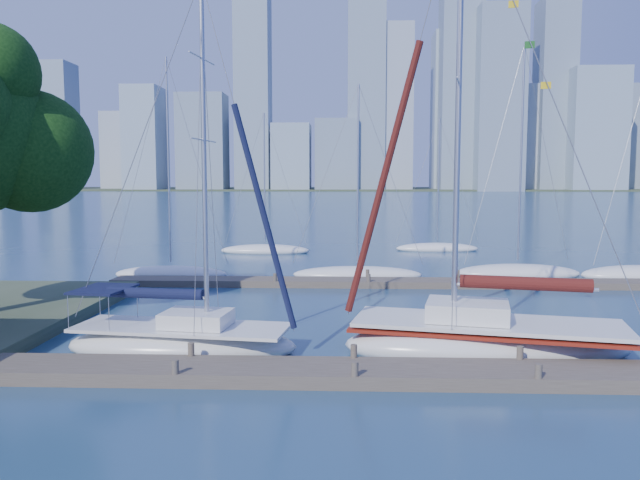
{
  "coord_description": "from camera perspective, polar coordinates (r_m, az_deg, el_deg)",
  "views": [
    {
      "loc": [
        -0.3,
        -17.65,
        5.82
      ],
      "look_at": [
        -1.15,
        4.0,
        3.69
      ],
      "focal_mm": 35.0,
      "sensor_mm": 36.0,
      "label": 1
    }
  ],
  "objects": [
    {
      "name": "ground",
      "position": [
        18.59,
        3.15,
        -12.63
      ],
      "size": [
        700.0,
        700.0,
        0.0
      ],
      "primitive_type": "plane",
      "color": "#172D4C",
      "rests_on": "ground"
    },
    {
      "name": "near_dock",
      "position": [
        18.53,
        3.15,
        -12.05
      ],
      "size": [
        26.0,
        2.0,
        0.4
      ],
      "primitive_type": "cube",
      "color": "#4B4237",
      "rests_on": "ground"
    },
    {
      "name": "far_dock",
      "position": [
        34.2,
        6.09,
        -3.9
      ],
      "size": [
        30.0,
        1.8,
        0.36
      ],
      "primitive_type": "cube",
      "color": "#4B4237",
      "rests_on": "ground"
    },
    {
      "name": "far_shore",
      "position": [
        337.7,
        2.3,
        4.63
      ],
      "size": [
        800.0,
        100.0,
        1.5
      ],
      "primitive_type": "cube",
      "color": "#38472D",
      "rests_on": "ground"
    },
    {
      "name": "sailboat_navy",
      "position": [
        21.55,
        -12.55,
        -7.33
      ],
      "size": [
        7.98,
        3.5,
        12.65
      ],
      "rotation": [
        0.0,
        0.0,
        -0.13
      ],
      "color": "silver",
      "rests_on": "ground"
    },
    {
      "name": "sailboat_maroon",
      "position": [
        21.55,
        15.03,
        -7.0
      ],
      "size": [
        9.89,
        5.01,
        15.93
      ],
      "rotation": [
        0.0,
        0.0,
        -0.21
      ],
      "color": "silver",
      "rests_on": "ground"
    },
    {
      "name": "bg_boat_0",
      "position": [
        37.98,
        -13.46,
        -2.96
      ],
      "size": [
        6.79,
        2.42,
        13.11
      ],
      "rotation": [
        0.0,
        0.0,
        0.06
      ],
      "color": "silver",
      "rests_on": "ground"
    },
    {
      "name": "bg_boat_2",
      "position": [
        36.78,
        3.44,
        -3.13
      ],
      "size": [
        7.64,
        2.16,
        11.55
      ],
      "rotation": [
        0.0,
        0.0,
        -0.01
      ],
      "color": "silver",
      "rests_on": "ground"
    },
    {
      "name": "bg_boat_4",
      "position": [
        38.87,
        17.61,
        -2.84
      ],
      "size": [
        7.68,
        4.91,
        13.88
      ],
      "rotation": [
        0.0,
        0.0,
        0.39
      ],
      "color": "silver",
      "rests_on": "ground"
    },
    {
      "name": "bg_boat_6",
      "position": [
        49.23,
        -5.04,
        -0.92
      ],
      "size": [
        7.28,
        4.15,
        11.2
      ],
      "rotation": [
        0.0,
        0.0,
        -0.33
      ],
      "color": "silver",
      "rests_on": "ground"
    },
    {
      "name": "bg_boat_7",
      "position": [
        51.42,
        10.66,
        -0.73
      ],
      "size": [
        6.72,
        2.19,
        10.94
      ],
      "rotation": [
        0.0,
        0.0,
        0.04
      ],
      "color": "silver",
      "rests_on": "ground"
    },
    {
      "name": "skyline",
      "position": [
        310.26,
        5.95,
        11.32
      ],
      "size": [
        503.01,
        51.31,
        117.49
      ],
      "color": "#8397A9",
      "rests_on": "ground"
    }
  ]
}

